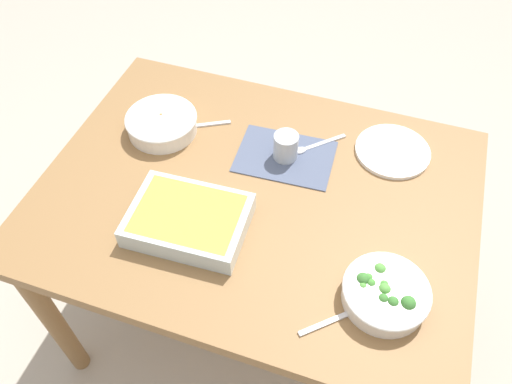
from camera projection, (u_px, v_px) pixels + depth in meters
The scene contains 11 objects.
ground_plane at pixel (256, 312), 1.98m from camera, with size 6.00×6.00×0.00m, color #B2A899.
dining_table at pixel (256, 212), 1.48m from camera, with size 1.20×0.90×0.74m.
placemat at pixel (285, 156), 1.50m from camera, with size 0.28×0.20×0.00m, color #4C5670.
stew_bowl at pixel (162, 123), 1.54m from camera, with size 0.22×0.22×0.06m.
broccoli_bowl at pixel (385, 293), 1.18m from camera, with size 0.21×0.21×0.06m.
baking_dish at pixel (188, 219), 1.31m from camera, with size 0.31×0.23×0.06m.
drink_cup at pixel (286, 148), 1.47m from camera, with size 0.07×0.07×0.08m.
side_plate at pixel (393, 151), 1.50m from camera, with size 0.22×0.22×0.01m, color white.
spoon_by_stew at pixel (194, 126), 1.57m from camera, with size 0.16×0.10×0.01m.
spoon_by_broccoli at pixel (343, 316), 1.17m from camera, with size 0.14×0.13×0.01m.
spoon_spare at pixel (312, 146), 1.52m from camera, with size 0.14×0.14×0.01m.
Camera 1 is at (0.29, -0.85, 1.83)m, focal length 35.74 mm.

